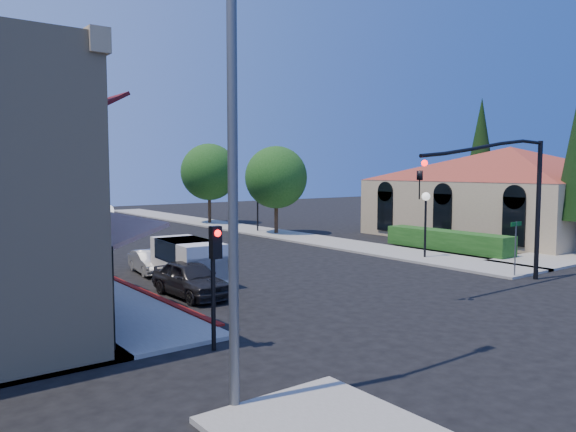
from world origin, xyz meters
TOP-DOWN VIEW (x-y plane):
  - ground at (0.00, 0.00)m, footprint 120.00×120.00m
  - sidewalk_right at (8.75, 27.00)m, footprint 3.50×50.00m
  - curb_red_strip at (-6.90, 8.00)m, footprint 0.25×10.00m
  - mission_building at (21.99, 11.50)m, footprint 30.12×30.12m
  - hedge at (11.70, 9.00)m, footprint 1.40×8.00m
  - conifer_far at (28.00, 18.00)m, footprint 3.20×3.20m
  - street_tree_a at (8.80, 22.00)m, footprint 4.56×4.56m
  - street_tree_b at (8.80, 32.00)m, footprint 4.94×4.94m
  - signal_mast_arm at (5.86, 1.50)m, footprint 8.01×0.39m
  - secondary_signal at (-8.00, 1.41)m, footprint 0.28×0.42m
  - cobra_streetlight at (-9.15, -2.00)m, footprint 3.60×0.25m
  - street_name_sign at (7.50, 2.20)m, footprint 0.80×0.06m
  - lamppost_left_near at (-8.50, 8.00)m, footprint 0.44×0.44m
  - lamppost_left_far at (-8.50, 22.00)m, footprint 0.44×0.44m
  - lamppost_right_near at (8.50, 8.00)m, footprint 0.44×0.44m
  - lamppost_right_far at (8.50, 24.00)m, footprint 0.44×0.44m
  - white_van at (-4.56, 9.75)m, footprint 2.09×4.26m
  - parked_car_a at (-5.58, 7.53)m, footprint 1.72×4.04m
  - parked_car_b at (-4.92, 13.00)m, footprint 1.46×3.30m
  - parked_car_c at (-6.20, 20.00)m, footprint 2.08×4.21m
  - parked_car_d at (-5.37, 27.38)m, footprint 2.35×4.19m

SIDE VIEW (x-z plane):
  - ground at x=0.00m, z-range 0.00..0.00m
  - curb_red_strip at x=-6.90m, z-range -0.03..0.03m
  - hedge at x=11.70m, z-range -0.55..0.55m
  - sidewalk_right at x=8.75m, z-range 0.00..0.12m
  - parked_car_b at x=-4.92m, z-range 0.00..1.05m
  - parked_car_d at x=-5.37m, z-range 0.00..1.10m
  - parked_car_c at x=-6.20m, z-range 0.00..1.18m
  - parked_car_a at x=-5.58m, z-range 0.00..1.36m
  - white_van at x=-4.56m, z-range 0.14..1.98m
  - street_name_sign at x=7.50m, z-range 0.45..2.95m
  - secondary_signal at x=-8.00m, z-range 0.66..3.98m
  - lamppost_left_near at x=-8.50m, z-range 0.95..4.52m
  - lamppost_left_far at x=-8.50m, z-range 0.95..4.52m
  - lamppost_right_near at x=8.50m, z-range 0.95..4.52m
  - lamppost_right_far at x=8.50m, z-range 0.95..4.52m
  - mission_building at x=21.99m, z-range 0.55..6.95m
  - signal_mast_arm at x=5.86m, z-range 1.09..7.09m
  - street_tree_a at x=8.80m, z-range 0.95..7.43m
  - street_tree_b at x=8.80m, z-range 1.03..8.05m
  - cobra_streetlight at x=-9.15m, z-range 0.61..9.92m
  - conifer_far at x=28.00m, z-range 0.86..11.86m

